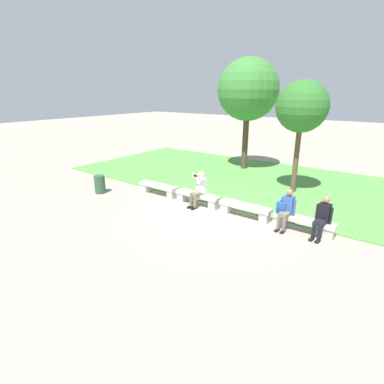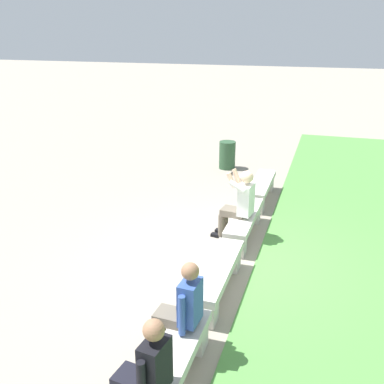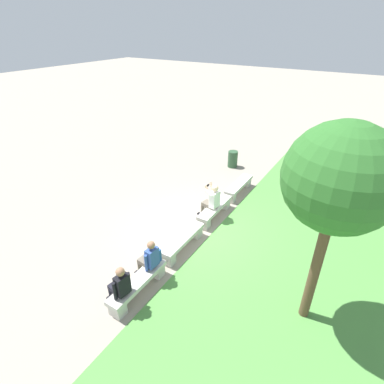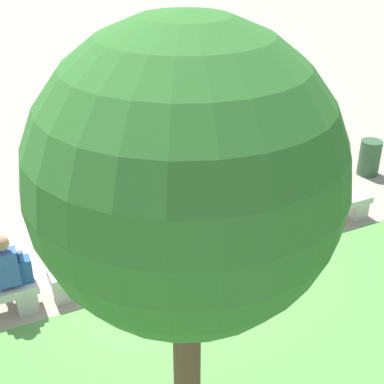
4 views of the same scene
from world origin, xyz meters
name	(u,v)px [view 4 (image 4 of 4)]	position (x,y,z in m)	size (l,w,h in m)	color
ground_plane	(172,267)	(0.00, 0.00, 0.00)	(80.00, 80.00, 0.00)	gray
bench_main	(325,210)	(-2.95, 0.00, 0.30)	(1.80, 0.40, 0.45)	beige
bench_near	(227,237)	(-0.98, 0.00, 0.30)	(1.80, 0.40, 0.45)	beige
bench_mid	(111,268)	(0.98, 0.00, 0.30)	(1.80, 0.40, 0.45)	beige
person_photographer	(220,213)	(-0.87, -0.08, 0.74)	(0.51, 0.76, 1.32)	black
person_distant	(7,269)	(2.40, -0.07, 0.67)	(0.48, 0.69, 1.26)	black
backpack	(21,271)	(2.23, -0.03, 0.63)	(0.28, 0.24, 0.43)	#234C8C
tree_left_background	(186,181)	(1.42, 3.61, 3.48)	(2.02, 2.02, 4.52)	brown
trash_bin	(370,158)	(-5.08, -1.28, 0.38)	(0.44, 0.44, 0.75)	#2D5133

